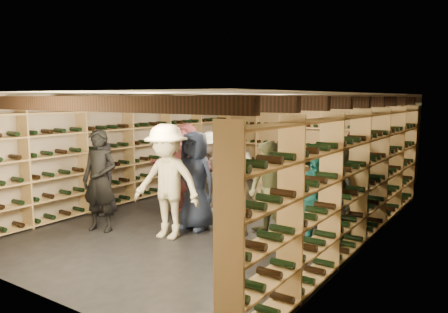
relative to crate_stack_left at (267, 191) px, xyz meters
name	(u,v)px	position (x,y,z in m)	size (l,w,h in m)	color
ground	(224,218)	(-0.22, -1.30, -0.34)	(8.00, 8.00, 0.00)	black
walls	(224,157)	(-0.22, -1.30, 0.86)	(5.52, 8.02, 2.40)	tan
ceiling	(224,94)	(-0.22, -1.30, 2.06)	(5.50, 8.00, 0.01)	beige
ceiling_joists	(224,101)	(-0.22, -1.30, 1.92)	(5.40, 7.12, 0.18)	black
wine_rack_left	(129,154)	(-2.79, -1.30, 0.74)	(0.32, 7.50, 2.15)	#A88551
wine_rack_right	(358,177)	(2.35, -1.30, 0.74)	(0.32, 7.50, 2.15)	#A88551
wine_rack_back	(305,146)	(-0.22, 2.53, 0.73)	(4.70, 0.30, 2.15)	#A88551
crate_stack_left	(267,191)	(0.00, 0.00, 0.00)	(0.54, 0.39, 0.68)	#A37E56
crate_stack_right	(285,181)	(-0.18, 1.24, 0.00)	(0.57, 0.46, 0.68)	#A37E56
crate_loose	(335,195)	(0.98, 1.57, -0.25)	(0.50, 0.33, 0.17)	#A37E56
person_0	(103,178)	(-2.40, -2.39, 0.40)	(0.72, 0.47, 1.48)	black
person_1	(100,181)	(-1.59, -3.17, 0.56)	(0.65, 0.43, 1.79)	black
person_2	(269,190)	(1.02, -1.82, 0.47)	(0.78, 0.61, 1.61)	#5F653F
person_3	(167,182)	(-0.35, -2.81, 0.61)	(1.23, 0.71, 1.91)	beige
person_4	(315,202)	(1.96, -2.09, 0.44)	(0.91, 0.38, 1.56)	#1C7374
person_5	(185,169)	(-1.06, -1.46, 0.58)	(1.71, 0.54, 1.84)	brown
person_6	(195,181)	(-0.27, -2.16, 0.54)	(0.86, 0.56, 1.75)	#212A44
person_7	(237,181)	(0.50, -2.00, 0.58)	(0.67, 0.44, 1.84)	gray
person_8	(357,176)	(1.95, -0.05, 0.53)	(0.85, 0.66, 1.74)	#49231E
person_9	(211,171)	(-0.81, -0.94, 0.48)	(1.06, 0.61, 1.64)	#9E9990
person_10	(293,171)	(0.61, 0.00, 0.48)	(0.97, 0.40, 1.65)	#2B5033
person_11	(329,185)	(1.69, -0.80, 0.45)	(1.46, 0.46, 1.57)	slate
person_12	(335,189)	(1.96, -1.28, 0.49)	(0.81, 0.53, 1.66)	#2F3134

